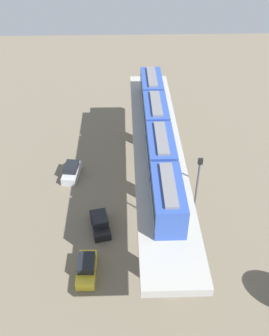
# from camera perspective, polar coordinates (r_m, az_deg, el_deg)

# --- Properties ---
(ground_plane) EXTENTS (120.00, 120.00, 0.00)m
(ground_plane) POSITION_cam_1_polar(r_m,az_deg,el_deg) (46.11, 3.14, -5.08)
(ground_plane) COLOR #706654
(viaduct) EXTENTS (5.20, 35.80, 8.14)m
(viaduct) POSITION_cam_1_polar(r_m,az_deg,el_deg) (42.05, 3.43, 1.23)
(viaduct) COLOR #A8A59E
(viaduct) RESTS_ON ground
(train) EXTENTS (2.64, 27.45, 3.24)m
(train) POSITION_cam_1_polar(r_m,az_deg,el_deg) (40.51, 3.55, 5.41)
(train) COLOR #2D4CA5
(train) RESTS_ON viaduct
(parked_car_silver) EXTENTS (2.36, 4.41, 1.76)m
(parked_car_silver) POSITION_cam_1_polar(r_m,az_deg,el_deg) (49.99, -9.44, -0.50)
(parked_car_silver) COLOR #B2B5BA
(parked_car_silver) RESTS_ON ground
(parked_car_yellow) EXTENTS (1.87, 4.23, 1.76)m
(parked_car_yellow) POSITION_cam_1_polar(r_m,az_deg,el_deg) (38.84, -7.21, -14.70)
(parked_car_yellow) COLOR yellow
(parked_car_yellow) RESTS_ON ground
(parked_car_black) EXTENTS (2.61, 4.48, 1.76)m
(parked_car_black) POSITION_cam_1_polar(r_m,az_deg,el_deg) (42.65, -5.21, -8.27)
(parked_car_black) COLOR black
(parked_car_black) RESTS_ON ground
(signal_post) EXTENTS (0.44, 0.28, 10.74)m
(signal_post) POSITION_cam_1_polar(r_m,az_deg,el_deg) (38.31, 9.17, -4.44)
(signal_post) COLOR #4C4C51
(signal_post) RESTS_ON ground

